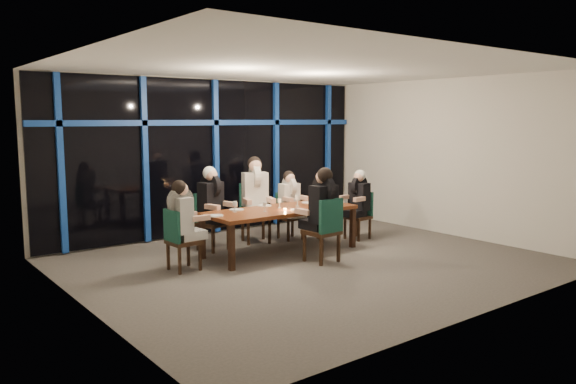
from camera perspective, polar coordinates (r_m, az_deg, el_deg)
name	(u,v)px	position (r m, az deg, el deg)	size (l,w,h in m)	color
room	(312,133)	(8.58, 2.47, 6.06)	(7.04, 7.00, 3.02)	#5C5651
window_wall	(215,154)	(11.01, -7.42, 3.83)	(6.86, 0.43, 2.94)	black
dining_table	(281,213)	(9.33, -0.75, -2.12)	(2.60, 1.00, 0.75)	brown
chair_far_left	(209,218)	(9.70, -8.01, -2.63)	(0.55, 0.55, 0.98)	black
chair_far_mid	(254,209)	(10.26, -3.44, -1.75)	(0.62, 0.62, 1.06)	black
chair_far_right	(288,213)	(10.50, 0.00, -2.12)	(0.42, 0.42, 0.87)	black
chair_end_left	(179,237)	(8.40, -11.05, -4.49)	(0.44, 0.44, 0.92)	black
chair_end_right	(360,212)	(10.59, 7.35, -2.07)	(0.45, 0.45, 0.88)	black
chair_near_mid	(326,227)	(8.73, 3.85, -3.56)	(0.49, 0.49, 1.02)	black
diner_far_left	(212,196)	(9.58, -7.70, -0.40)	(0.56, 0.66, 0.95)	black
diner_far_mid	(256,187)	(10.12, -3.32, 0.52)	(0.63, 0.72, 1.04)	silver
diner_far_right	(290,195)	(10.39, 0.23, -0.28)	(0.44, 0.55, 0.85)	silver
diner_end_left	(183,212)	(8.37, -10.64, -1.98)	(0.58, 0.47, 0.90)	black
diner_end_right	(358,194)	(10.48, 7.13, -0.21)	(0.57, 0.46, 0.86)	black
diner_near_mid	(322,201)	(8.73, 3.48, -0.89)	(0.52, 0.64, 0.99)	black
plate_far_left	(237,210)	(9.22, -5.24, -1.79)	(0.24, 0.24, 0.01)	white
plate_far_mid	(265,205)	(9.62, -2.38, -1.38)	(0.24, 0.24, 0.01)	white
plate_far_right	(308,203)	(9.95, 2.09, -1.08)	(0.24, 0.24, 0.01)	white
plate_end_left	(215,216)	(8.68, -7.38, -2.40)	(0.24, 0.24, 0.01)	white
plate_end_right	(338,202)	(10.07, 5.10, -1.01)	(0.24, 0.24, 0.01)	white
plate_near_mid	(298,210)	(9.17, 1.02, -1.81)	(0.24, 0.24, 0.01)	white
wine_bottle	(333,197)	(9.86, 4.64, -0.47)	(0.08, 0.08, 0.34)	black
water_pitcher	(319,200)	(9.59, 3.20, -0.83)	(0.13, 0.11, 0.21)	silver
tea_light	(285,209)	(9.17, -0.30, -1.76)	(0.05, 0.05, 0.03)	#FFA14C
wine_glass_a	(265,205)	(9.02, -2.39, -1.28)	(0.06, 0.06, 0.16)	silver
wine_glass_b	(279,201)	(9.39, -0.88, -0.93)	(0.06, 0.06, 0.16)	silver
wine_glass_c	(297,198)	(9.56, 0.96, -0.62)	(0.07, 0.07, 0.19)	silver
wine_glass_d	(235,204)	(8.99, -5.43, -1.25)	(0.07, 0.07, 0.18)	silver
wine_glass_e	(316,196)	(9.97, 2.84, -0.38)	(0.07, 0.07, 0.17)	white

